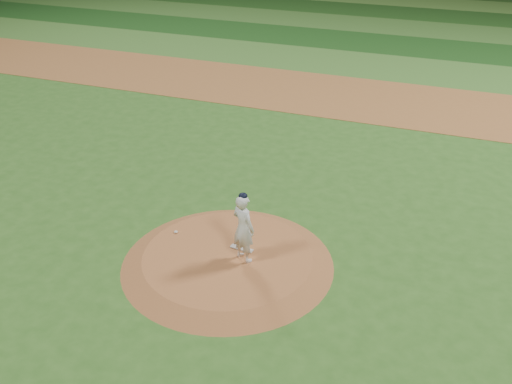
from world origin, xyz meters
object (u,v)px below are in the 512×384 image
rosin_bag (176,232)px  pitcher_on_mound (243,228)px  pitching_rubber (242,248)px  pitchers_mound (228,259)px

rosin_bag → pitcher_on_mound: (2.21, -0.45, 0.91)m
pitching_rubber → rosin_bag: bearing=-176.9°
rosin_bag → pitcher_on_mound: 2.43m
pitchers_mound → pitcher_on_mound: bearing=1.6°
pitchers_mound → pitching_rubber: (0.23, 0.40, 0.14)m
pitchers_mound → rosin_bag: (-1.76, 0.46, 0.16)m
pitcher_on_mound → pitching_rubber: bearing=119.7°
pitching_rubber → pitcher_on_mound: bearing=-55.5°
pitchers_mound → pitcher_on_mound: size_ratio=2.87×
pitching_rubber → pitcher_on_mound: (0.22, -0.39, 0.92)m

